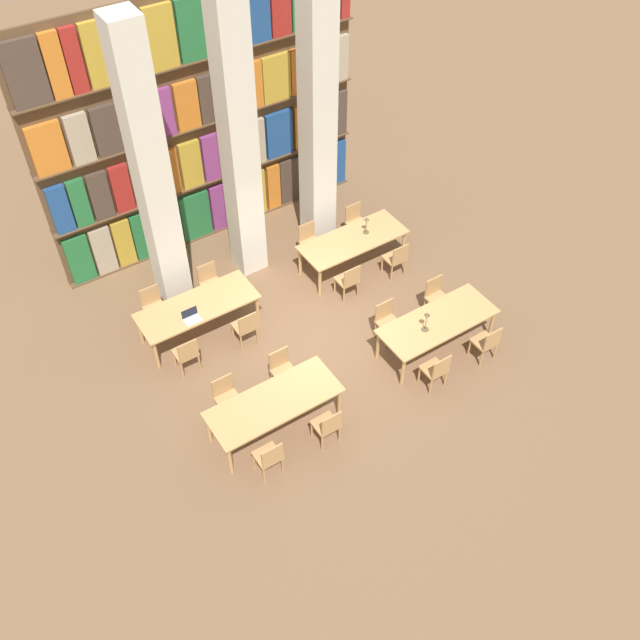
{
  "coord_description": "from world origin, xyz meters",
  "views": [
    {
      "loc": [
        -5.18,
        -8.06,
        10.57
      ],
      "look_at": [
        0.0,
        -0.14,
        0.68
      ],
      "focal_mm": 40.0,
      "sensor_mm": 36.0,
      "label": 1
    }
  ],
  "objects_px": {
    "chair_2": "(328,425)",
    "desk_lamp_0": "(427,318)",
    "chair_11": "(210,282)",
    "chair_15": "(356,221)",
    "chair_13": "(309,241)",
    "chair_8": "(187,353)",
    "chair_6": "(487,342)",
    "chair_14": "(396,258)",
    "reading_table_0": "(274,404)",
    "chair_12": "(349,280)",
    "reading_table_1": "(438,323)",
    "chair_5": "(387,320)",
    "reading_table_2": "(197,308)",
    "pillar_left": "(152,177)",
    "chair_3": "(282,369)",
    "laptop": "(192,318)",
    "chair_0": "(269,457)",
    "pillar_right": "(318,120)",
    "desk_lamp_1": "(366,222)",
    "chair_10": "(246,326)",
    "chair_9": "(154,306)",
    "chair_4": "(436,370)",
    "chair_1": "(227,396)",
    "reading_table_3": "(353,241)",
    "chair_7": "(436,296)"
  },
  "relations": [
    {
      "from": "chair_12",
      "to": "reading_table_1",
      "type": "bearing_deg",
      "value": -74.27
    },
    {
      "from": "chair_11",
      "to": "chair_15",
      "type": "xyz_separation_m",
      "value": [
        3.68,
        -0.01,
        0.0
      ]
    },
    {
      "from": "chair_5",
      "to": "chair_15",
      "type": "relative_size",
      "value": 1.0
    },
    {
      "from": "chair_7",
      "to": "chair_0",
      "type": "bearing_deg",
      "value": 16.91
    },
    {
      "from": "chair_1",
      "to": "chair_14",
      "type": "xyz_separation_m",
      "value": [
        4.8,
        1.31,
        0.0
      ]
    },
    {
      "from": "chair_8",
      "to": "chair_14",
      "type": "relative_size",
      "value": 1.0
    },
    {
      "from": "chair_7",
      "to": "chair_5",
      "type": "bearing_deg",
      "value": 0.0
    },
    {
      "from": "reading_table_3",
      "to": "chair_14",
      "type": "height_order",
      "value": "chair_14"
    },
    {
      "from": "reading_table_2",
      "to": "reading_table_1",
      "type": "bearing_deg",
      "value": -38.18
    },
    {
      "from": "chair_12",
      "to": "chair_13",
      "type": "relative_size",
      "value": 1.0
    },
    {
      "from": "chair_5",
      "to": "reading_table_2",
      "type": "relative_size",
      "value": 0.37
    },
    {
      "from": "chair_12",
      "to": "chair_11",
      "type": "bearing_deg",
      "value": 148.01
    },
    {
      "from": "reading_table_2",
      "to": "chair_11",
      "type": "relative_size",
      "value": 2.74
    },
    {
      "from": "reading_table_0",
      "to": "chair_12",
      "type": "height_order",
      "value": "chair_12"
    },
    {
      "from": "chair_2",
      "to": "chair_15",
      "type": "height_order",
      "value": "same"
    },
    {
      "from": "pillar_right",
      "to": "chair_13",
      "type": "height_order",
      "value": "pillar_right"
    },
    {
      "from": "pillar_left",
      "to": "chair_3",
      "type": "xyz_separation_m",
      "value": [
        0.65,
        -3.34,
        -2.54
      ]
    },
    {
      "from": "chair_1",
      "to": "chair_11",
      "type": "bearing_deg",
      "value": -111.63
    },
    {
      "from": "chair_6",
      "to": "laptop",
      "type": "bearing_deg",
      "value": 143.45
    },
    {
      "from": "chair_0",
      "to": "chair_5",
      "type": "height_order",
      "value": "same"
    },
    {
      "from": "laptop",
      "to": "reading_table_3",
      "type": "bearing_deg",
      "value": 3.85
    },
    {
      "from": "pillar_left",
      "to": "reading_table_0",
      "type": "distance_m",
      "value": 4.7
    },
    {
      "from": "chair_5",
      "to": "chair_9",
      "type": "bearing_deg",
      "value": -38.11
    },
    {
      "from": "reading_table_1",
      "to": "chair_5",
      "type": "height_order",
      "value": "chair_5"
    },
    {
      "from": "chair_9",
      "to": "desk_lamp_1",
      "type": "bearing_deg",
      "value": 171.0
    },
    {
      "from": "chair_14",
      "to": "chair_12",
      "type": "bearing_deg",
      "value": 180.0
    },
    {
      "from": "chair_2",
      "to": "desk_lamp_0",
      "type": "relative_size",
      "value": 1.91
    },
    {
      "from": "pillar_right",
      "to": "reading_table_1",
      "type": "relative_size",
      "value": 2.53
    },
    {
      "from": "pillar_right",
      "to": "chair_6",
      "type": "height_order",
      "value": "pillar_right"
    },
    {
      "from": "chair_3",
      "to": "chair_12",
      "type": "relative_size",
      "value": 1.0
    },
    {
      "from": "laptop",
      "to": "chair_13",
      "type": "relative_size",
      "value": 0.37
    },
    {
      "from": "chair_2",
      "to": "chair_14",
      "type": "distance_m",
      "value": 4.6
    },
    {
      "from": "chair_8",
      "to": "chair_6",
      "type": "bearing_deg",
      "value": -30.36
    },
    {
      "from": "reading_table_0",
      "to": "desk_lamp_0",
      "type": "height_order",
      "value": "desk_lamp_0"
    },
    {
      "from": "chair_10",
      "to": "chair_15",
      "type": "bearing_deg",
      "value": 22.18
    },
    {
      "from": "reading_table_0",
      "to": "chair_12",
      "type": "xyz_separation_m",
      "value": [
        3.0,
        2.06,
        -0.22
      ]
    },
    {
      "from": "desk_lamp_1",
      "to": "pillar_left",
      "type": "bearing_deg",
      "value": 162.69
    },
    {
      "from": "chair_6",
      "to": "reading_table_2",
      "type": "relative_size",
      "value": 0.37
    },
    {
      "from": "reading_table_0",
      "to": "laptop",
      "type": "relative_size",
      "value": 7.4
    },
    {
      "from": "chair_0",
      "to": "chair_13",
      "type": "height_order",
      "value": "same"
    },
    {
      "from": "chair_5",
      "to": "chair_13",
      "type": "height_order",
      "value": "same"
    },
    {
      "from": "reading_table_1",
      "to": "chair_6",
      "type": "height_order",
      "value": "chair_6"
    },
    {
      "from": "pillar_right",
      "to": "chair_10",
      "type": "bearing_deg",
      "value": -145.96
    },
    {
      "from": "chair_11",
      "to": "chair_13",
      "type": "xyz_separation_m",
      "value": [
        2.43,
        -0.01,
        0.0
      ]
    },
    {
      "from": "chair_2",
      "to": "chair_9",
      "type": "xyz_separation_m",
      "value": [
        -1.31,
        4.33,
        0.0
      ]
    },
    {
      "from": "chair_13",
      "to": "chair_8",
      "type": "bearing_deg",
      "value": 22.04
    },
    {
      "from": "chair_4",
      "to": "laptop",
      "type": "distance_m",
      "value": 4.72
    },
    {
      "from": "chair_6",
      "to": "chair_11",
      "type": "bearing_deg",
      "value": 129.73
    },
    {
      "from": "chair_1",
      "to": "chair_12",
      "type": "xyz_separation_m",
      "value": [
        3.55,
        1.31,
        0.0
      ]
    },
    {
      "from": "chair_1",
      "to": "chair_4",
      "type": "bearing_deg",
      "value": 156.02
    }
  ]
}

